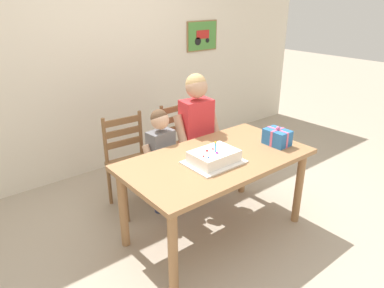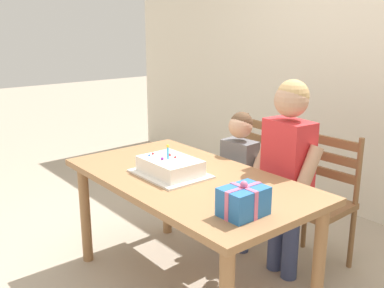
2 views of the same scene
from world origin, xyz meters
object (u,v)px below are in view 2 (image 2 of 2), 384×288
at_px(gift_box_red_large, 243,201).
at_px(chair_right, 318,201).
at_px(birthday_cake, 170,167).
at_px(child_older, 288,161).
at_px(dining_table, 188,191).
at_px(chair_left, 247,176).
at_px(child_younger, 239,168).

xyz_separation_m(gift_box_red_large, chair_right, (-0.26, 0.99, -0.35)).
height_order(birthday_cake, chair_right, birthday_cake).
bearing_deg(child_older, dining_table, -114.48).
distance_m(birthday_cake, chair_left, 1.00).
height_order(child_older, child_younger, child_older).
bearing_deg(chair_right, birthday_cake, -114.60).
bearing_deg(child_older, chair_left, 155.69).
height_order(dining_table, birthday_cake, birthday_cake).
height_order(dining_table, child_older, child_older).
xyz_separation_m(gift_box_red_large, chair_left, (-0.92, 0.99, -0.35)).
bearing_deg(gift_box_red_large, birthday_cake, 173.87).
xyz_separation_m(dining_table, chair_right, (0.33, 0.86, -0.18)).
xyz_separation_m(birthday_cake, chair_right, (0.42, 0.92, -0.32)).
bearing_deg(chair_left, gift_box_red_large, -47.21).
xyz_separation_m(birthday_cake, gift_box_red_large, (0.68, -0.07, 0.02)).
height_order(dining_table, chair_right, chair_right).
bearing_deg(chair_right, dining_table, -111.05).
relative_size(birthday_cake, gift_box_red_large, 1.97).
height_order(birthday_cake, child_younger, child_younger).
relative_size(birthday_cake, child_older, 0.34).
bearing_deg(child_older, child_younger, 179.92).
bearing_deg(birthday_cake, chair_left, 104.36).
xyz_separation_m(birthday_cake, child_older, (0.36, 0.65, -0.00)).
height_order(dining_table, chair_left, chair_left).
bearing_deg(child_older, chair_right, 76.98).
bearing_deg(birthday_cake, dining_table, 35.35).
bearing_deg(child_older, birthday_cake, -118.86).
distance_m(chair_left, chair_right, 0.66).
relative_size(dining_table, chair_left, 1.71).
xyz_separation_m(dining_table, birthday_cake, (-0.09, -0.07, 0.14)).
distance_m(dining_table, birthday_cake, 0.18).
distance_m(dining_table, gift_box_red_large, 0.63).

